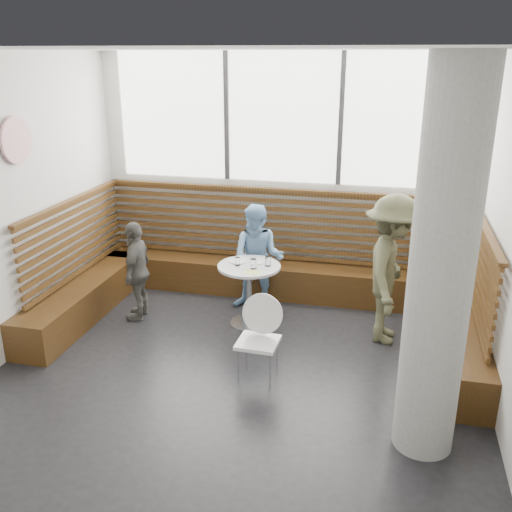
% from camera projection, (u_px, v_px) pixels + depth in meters
% --- Properties ---
extents(room, '(5.00, 5.00, 3.20)m').
position_uv_depth(room, '(231.00, 230.00, 5.34)').
color(room, silver).
rests_on(room, ground).
extents(booth, '(5.00, 2.50, 1.44)m').
position_uv_depth(booth, '(270.00, 280.00, 7.36)').
color(booth, '#3A240E').
rests_on(booth, ground).
extents(concrete_column, '(0.50, 0.50, 3.20)m').
position_uv_depth(concrete_column, '(441.00, 270.00, 4.38)').
color(concrete_column, gray).
rests_on(concrete_column, ground).
extents(wall_art, '(0.03, 0.50, 0.50)m').
position_uv_depth(wall_art, '(16.00, 140.00, 6.00)').
color(wall_art, white).
rests_on(wall_art, room).
extents(cafe_table, '(0.76, 0.76, 0.78)m').
position_uv_depth(cafe_table, '(249.00, 282.00, 6.87)').
color(cafe_table, silver).
rests_on(cafe_table, ground).
extents(cafe_chair, '(0.42, 0.41, 0.88)m').
position_uv_depth(cafe_chair, '(259.00, 332.00, 5.74)').
color(cafe_chair, white).
rests_on(cafe_chair, ground).
extents(adult_man, '(0.72, 1.16, 1.73)m').
position_uv_depth(adult_man, '(391.00, 270.00, 6.41)').
color(adult_man, '#505035').
rests_on(adult_man, ground).
extents(child_back, '(0.68, 0.54, 1.40)m').
position_uv_depth(child_back, '(258.00, 258.00, 7.26)').
color(child_back, '#79A7D1').
rests_on(child_back, ground).
extents(child_left, '(0.39, 0.77, 1.26)m').
position_uv_depth(child_left, '(137.00, 270.00, 7.05)').
color(child_left, '#57564F').
rests_on(child_left, ground).
extents(plate_near, '(0.21, 0.21, 0.01)m').
position_uv_depth(plate_near, '(238.00, 261.00, 6.91)').
color(plate_near, white).
rests_on(plate_near, cafe_table).
extents(plate_far, '(0.18, 0.18, 0.01)m').
position_uv_depth(plate_far, '(256.00, 262.00, 6.89)').
color(plate_far, white).
rests_on(plate_far, cafe_table).
extents(glass_left, '(0.06, 0.06, 0.10)m').
position_uv_depth(glass_left, '(238.00, 261.00, 6.78)').
color(glass_left, white).
rests_on(glass_left, cafe_table).
extents(glass_mid, '(0.08, 0.08, 0.12)m').
position_uv_depth(glass_mid, '(253.00, 264.00, 6.68)').
color(glass_mid, white).
rests_on(glass_mid, cafe_table).
extents(glass_right, '(0.08, 0.08, 0.12)m').
position_uv_depth(glass_right, '(268.00, 261.00, 6.77)').
color(glass_right, white).
rests_on(glass_right, cafe_table).
extents(menu_card, '(0.22, 0.18, 0.00)m').
position_uv_depth(menu_card, '(252.00, 272.00, 6.58)').
color(menu_card, '#A5C64C').
rests_on(menu_card, cafe_table).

